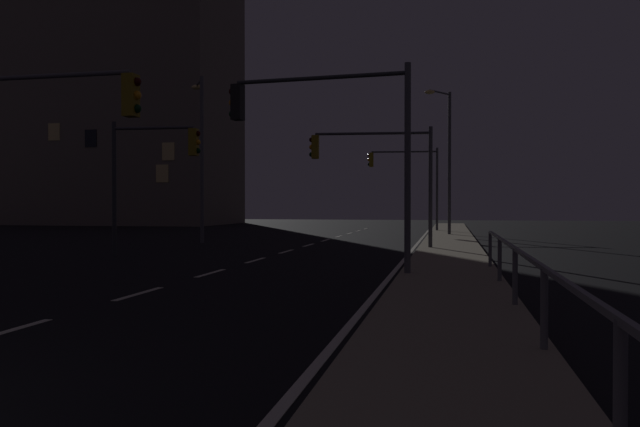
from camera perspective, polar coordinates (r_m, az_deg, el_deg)
ground_plane at (r=21.54m, az=-5.41°, el=-4.10°), size 112.00×112.00×0.00m
sidewalk_right at (r=20.60m, az=11.57°, el=-4.15°), size 2.48×77.00×0.14m
lane_markings_center at (r=24.89m, az=-3.05°, el=-3.43°), size 0.14×50.00×0.01m
lane_edge_line at (r=25.63m, az=8.23°, el=-3.31°), size 0.14×53.00×0.01m
traffic_light_overhead_east at (r=25.72m, az=4.85°, el=4.71°), size 4.94×0.68×4.82m
traffic_light_mid_left at (r=23.35m, az=-14.80°, el=4.53°), size 3.30×0.42×4.81m
traffic_light_near_left at (r=42.72m, az=7.78°, el=3.74°), size 4.66×0.69×5.47m
traffic_light_mid_right at (r=16.37m, az=-24.55°, el=7.04°), size 5.24×0.34×5.06m
traffic_light_far_right at (r=16.51m, az=0.39°, el=7.88°), size 4.90×0.66×5.22m
street_lamp_across_street at (r=37.16m, az=11.26°, el=5.70°), size 1.45×1.93×8.18m
street_lamp_corner at (r=31.37m, az=-10.63°, el=6.09°), size 1.17×1.58×7.99m
barrier_fence at (r=9.63m, az=18.09°, el=-4.93°), size 0.09×17.09×0.98m
building_distant at (r=65.24m, az=-18.01°, el=12.19°), size 22.30×11.84×29.54m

